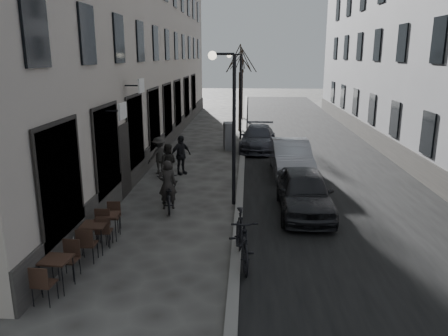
# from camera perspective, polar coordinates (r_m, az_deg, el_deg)

# --- Properties ---
(ground) EXTENTS (120.00, 120.00, 0.00)m
(ground) POSITION_cam_1_polar(r_m,az_deg,el_deg) (9.61, -0.04, -16.57)
(ground) COLOR #383633
(ground) RESTS_ON ground
(road) EXTENTS (7.30, 60.00, 0.00)m
(road) POSITION_cam_1_polar(r_m,az_deg,el_deg) (24.95, 10.95, 2.79)
(road) COLOR black
(road) RESTS_ON ground
(kerb) EXTENTS (0.25, 60.00, 0.12)m
(kerb) POSITION_cam_1_polar(r_m,az_deg,el_deg) (24.71, 2.53, 3.07)
(kerb) COLOR slate
(kerb) RESTS_ON ground
(streetlamp_near) EXTENTS (0.90, 0.28, 5.09)m
(streetlamp_near) POSITION_cam_1_polar(r_m,az_deg,el_deg) (14.34, 0.64, 7.31)
(streetlamp_near) COLOR black
(streetlamp_near) RESTS_ON ground
(streetlamp_far) EXTENTS (0.90, 0.28, 5.09)m
(streetlamp_far) POSITION_cam_1_polar(r_m,az_deg,el_deg) (26.28, 1.84, 10.59)
(streetlamp_far) COLOR black
(streetlamp_far) RESTS_ON ground
(tree_near) EXTENTS (2.40, 2.40, 5.70)m
(tree_near) POSITION_cam_1_polar(r_m,az_deg,el_deg) (29.22, 2.16, 13.93)
(tree_near) COLOR black
(tree_near) RESTS_ON ground
(tree_far) EXTENTS (2.40, 2.40, 5.70)m
(tree_far) POSITION_cam_1_polar(r_m,az_deg,el_deg) (35.22, 2.36, 14.03)
(tree_far) COLOR black
(tree_far) RESTS_ON ground
(bistro_set_a) EXTENTS (0.64, 1.49, 0.87)m
(bistro_set_a) POSITION_cam_1_polar(r_m,az_deg,el_deg) (10.33, -20.97, -12.43)
(bistro_set_a) COLOR black
(bistro_set_a) RESTS_ON ground
(bistro_set_b) EXTENTS (0.64, 1.53, 0.90)m
(bistro_set_b) POSITION_cam_1_polar(r_m,az_deg,el_deg) (11.88, -16.55, -8.35)
(bistro_set_b) COLOR black
(bistro_set_b) RESTS_ON ground
(bistro_set_c) EXTENTS (0.62, 1.44, 0.84)m
(bistro_set_c) POSITION_cam_1_polar(r_m,az_deg,el_deg) (12.61, -14.83, -7.04)
(bistro_set_c) COLOR black
(bistro_set_c) RESTS_ON ground
(sign_board) EXTENTS (0.46, 0.60, 0.94)m
(sign_board) POSITION_cam_1_polar(r_m,az_deg,el_deg) (11.69, -19.86, -9.46)
(sign_board) COLOR black
(sign_board) RESTS_ON ground
(utility_cabinet) EXTENTS (0.70, 1.05, 1.45)m
(utility_cabinet) POSITION_cam_1_polar(r_m,az_deg,el_deg) (23.61, 0.67, 4.19)
(utility_cabinet) COLOR slate
(utility_cabinet) RESTS_ON ground
(bicycle) EXTENTS (1.06, 2.03, 1.01)m
(bicycle) POSITION_cam_1_polar(r_m,az_deg,el_deg) (14.58, -7.35, -3.39)
(bicycle) COLOR black
(bicycle) RESTS_ON ground
(cyclist_rider) EXTENTS (0.68, 0.52, 1.66)m
(cyclist_rider) POSITION_cam_1_polar(r_m,az_deg,el_deg) (14.48, -7.39, -2.17)
(cyclist_rider) COLOR black
(cyclist_rider) RESTS_ON ground
(pedestrian_near) EXTENTS (0.80, 0.64, 1.59)m
(pedestrian_near) POSITION_cam_1_polar(r_m,az_deg,el_deg) (17.47, -7.39, 0.60)
(pedestrian_near) COLOR black
(pedestrian_near) RESTS_ON ground
(pedestrian_mid) EXTENTS (1.15, 1.15, 1.60)m
(pedestrian_mid) POSITION_cam_1_polar(r_m,az_deg,el_deg) (18.89, -8.49, 1.63)
(pedestrian_mid) COLOR #2C2A26
(pedestrian_mid) RESTS_ON ground
(pedestrian_far) EXTENTS (1.00, 0.97, 1.68)m
(pedestrian_far) POSITION_cam_1_polar(r_m,az_deg,el_deg) (18.66, -5.67, 1.70)
(pedestrian_far) COLOR black
(pedestrian_far) RESTS_ON ground
(car_near) EXTENTS (1.71, 4.17, 1.41)m
(car_near) POSITION_cam_1_polar(r_m,az_deg,el_deg) (14.26, 10.46, -3.09)
(car_near) COLOR black
(car_near) RESTS_ON ground
(car_mid) EXTENTS (1.68, 4.48, 1.46)m
(car_mid) POSITION_cam_1_polar(r_m,az_deg,el_deg) (18.85, 8.71, 1.38)
(car_mid) COLOR gray
(car_mid) RESTS_ON ground
(car_far) EXTENTS (2.11, 4.53, 1.28)m
(car_far) POSITION_cam_1_polar(r_m,az_deg,el_deg) (23.60, 4.46, 3.93)
(car_far) COLOR #31333B
(car_far) RESTS_ON ground
(moped) EXTENTS (0.90, 2.23, 1.30)m
(moped) POSITION_cam_1_polar(r_m,az_deg,el_deg) (10.73, 2.35, -9.17)
(moped) COLOR black
(moped) RESTS_ON ground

